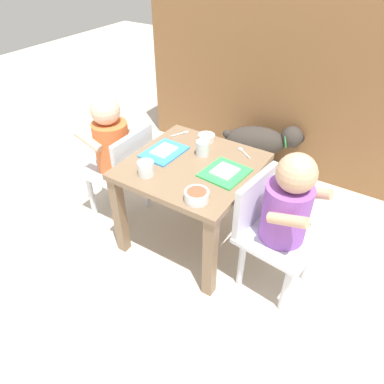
{
  "coord_description": "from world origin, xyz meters",
  "views": [
    {
      "loc": [
        0.67,
        -1.05,
        1.23
      ],
      "look_at": [
        0.0,
        0.0,
        0.28
      ],
      "focal_mm": 33.04,
      "sensor_mm": 36.0,
      "label": 1
    }
  ],
  "objects_px": {
    "seated_child_right": "(283,210)",
    "water_cup_right": "(146,169)",
    "food_tray_left": "(164,152)",
    "dog": "(261,142)",
    "water_cup_left": "(202,149)",
    "spoon_by_right_tray": "(182,133)",
    "veggie_bowl_near": "(206,137)",
    "cereal_bowl_left_side": "(197,196)",
    "seated_child_left": "(114,146)",
    "dining_table": "(192,179)",
    "food_tray_right": "(225,172)",
    "spoon_by_left_tray": "(243,152)"
  },
  "relations": [
    {
      "from": "dining_table",
      "to": "food_tray_left",
      "type": "distance_m",
      "value": 0.17
    },
    {
      "from": "food_tray_right",
      "to": "water_cup_right",
      "type": "xyz_separation_m",
      "value": [
        -0.26,
        -0.18,
        0.02
      ]
    },
    {
      "from": "water_cup_left",
      "to": "water_cup_right",
      "type": "relative_size",
      "value": 1.02
    },
    {
      "from": "food_tray_left",
      "to": "water_cup_right",
      "type": "xyz_separation_m",
      "value": [
        0.04,
        -0.18,
        0.02
      ]
    },
    {
      "from": "dog",
      "to": "water_cup_right",
      "type": "distance_m",
      "value": 0.9
    },
    {
      "from": "seated_child_right",
      "to": "water_cup_right",
      "type": "height_order",
      "value": "seated_child_right"
    },
    {
      "from": "seated_child_right",
      "to": "food_tray_right",
      "type": "distance_m",
      "value": 0.28
    },
    {
      "from": "seated_child_left",
      "to": "water_cup_right",
      "type": "height_order",
      "value": "seated_child_left"
    },
    {
      "from": "dining_table",
      "to": "spoon_by_left_tray",
      "type": "bearing_deg",
      "value": 55.1
    },
    {
      "from": "seated_child_left",
      "to": "dog",
      "type": "bearing_deg",
      "value": 57.75
    },
    {
      "from": "seated_child_left",
      "to": "cereal_bowl_left_side",
      "type": "distance_m",
      "value": 0.6
    },
    {
      "from": "dining_table",
      "to": "food_tray_right",
      "type": "distance_m",
      "value": 0.17
    },
    {
      "from": "seated_child_right",
      "to": "water_cup_left",
      "type": "height_order",
      "value": "seated_child_right"
    },
    {
      "from": "dining_table",
      "to": "veggie_bowl_near",
      "type": "xyz_separation_m",
      "value": [
        -0.05,
        0.2,
        0.1
      ]
    },
    {
      "from": "spoon_by_right_tray",
      "to": "dining_table",
      "type": "bearing_deg",
      "value": -46.7
    },
    {
      "from": "dog",
      "to": "veggie_bowl_near",
      "type": "height_order",
      "value": "veggie_bowl_near"
    },
    {
      "from": "dog",
      "to": "food_tray_left",
      "type": "height_order",
      "value": "food_tray_left"
    },
    {
      "from": "dog",
      "to": "water_cup_right",
      "type": "bearing_deg",
      "value": -99.51
    },
    {
      "from": "seated_child_left",
      "to": "spoon_by_left_tray",
      "type": "bearing_deg",
      "value": 21.9
    },
    {
      "from": "dog",
      "to": "veggie_bowl_near",
      "type": "distance_m",
      "value": 0.55
    },
    {
      "from": "dog",
      "to": "water_cup_right",
      "type": "height_order",
      "value": "water_cup_right"
    },
    {
      "from": "dining_table",
      "to": "seated_child_right",
      "type": "height_order",
      "value": "seated_child_right"
    },
    {
      "from": "food_tray_right",
      "to": "veggie_bowl_near",
      "type": "height_order",
      "value": "veggie_bowl_near"
    },
    {
      "from": "food_tray_left",
      "to": "veggie_bowl_near",
      "type": "height_order",
      "value": "veggie_bowl_near"
    },
    {
      "from": "dining_table",
      "to": "water_cup_left",
      "type": "xyz_separation_m",
      "value": [
        -0.0,
        0.08,
        0.11
      ]
    },
    {
      "from": "water_cup_right",
      "to": "cereal_bowl_left_side",
      "type": "distance_m",
      "value": 0.26
    },
    {
      "from": "seated_child_right",
      "to": "dog",
      "type": "xyz_separation_m",
      "value": [
        -0.39,
        0.73,
        -0.18
      ]
    },
    {
      "from": "seated_child_left",
      "to": "water_cup_left",
      "type": "distance_m",
      "value": 0.44
    },
    {
      "from": "dining_table",
      "to": "food_tray_right",
      "type": "bearing_deg",
      "value": 3.43
    },
    {
      "from": "dog",
      "to": "veggie_bowl_near",
      "type": "relative_size",
      "value": 5.84
    },
    {
      "from": "food_tray_right",
      "to": "spoon_by_right_tray",
      "type": "relative_size",
      "value": 2.01
    },
    {
      "from": "seated_child_left",
      "to": "water_cup_left",
      "type": "height_order",
      "value": "seated_child_left"
    },
    {
      "from": "food_tray_left",
      "to": "water_cup_left",
      "type": "bearing_deg",
      "value": 27.19
    },
    {
      "from": "seated_child_right",
      "to": "dog",
      "type": "distance_m",
      "value": 0.85
    },
    {
      "from": "dining_table",
      "to": "dog",
      "type": "distance_m",
      "value": 0.71
    },
    {
      "from": "dining_table",
      "to": "seated_child_right",
      "type": "relative_size",
      "value": 0.83
    },
    {
      "from": "water_cup_right",
      "to": "spoon_by_left_tray",
      "type": "bearing_deg",
      "value": 55.65
    },
    {
      "from": "dog",
      "to": "spoon_by_right_tray",
      "type": "xyz_separation_m",
      "value": [
        -0.22,
        -0.5,
        0.21
      ]
    },
    {
      "from": "seated_child_right",
      "to": "veggie_bowl_near",
      "type": "distance_m",
      "value": 0.53
    },
    {
      "from": "seated_child_right",
      "to": "dog",
      "type": "bearing_deg",
      "value": 117.98
    },
    {
      "from": "veggie_bowl_near",
      "to": "spoon_by_right_tray",
      "type": "height_order",
      "value": "veggie_bowl_near"
    },
    {
      "from": "spoon_by_left_tray",
      "to": "veggie_bowl_near",
      "type": "bearing_deg",
      "value": 179.47
    },
    {
      "from": "seated_child_left",
      "to": "seated_child_right",
      "type": "xyz_separation_m",
      "value": [
        0.84,
        -0.01,
        0.0
      ]
    },
    {
      "from": "veggie_bowl_near",
      "to": "dog",
      "type": "bearing_deg",
      "value": 80.38
    },
    {
      "from": "dog",
      "to": "veggie_bowl_near",
      "type": "xyz_separation_m",
      "value": [
        -0.08,
        -0.49,
        0.23
      ]
    },
    {
      "from": "dog",
      "to": "cereal_bowl_left_side",
      "type": "distance_m",
      "value": 0.93
    },
    {
      "from": "dining_table",
      "to": "seated_child_left",
      "type": "relative_size",
      "value": 0.83
    },
    {
      "from": "spoon_by_right_tray",
      "to": "dog",
      "type": "bearing_deg",
      "value": 66.53
    },
    {
      "from": "food_tray_left",
      "to": "water_cup_left",
      "type": "height_order",
      "value": "water_cup_left"
    },
    {
      "from": "food_tray_left",
      "to": "cereal_bowl_left_side",
      "type": "height_order",
      "value": "cereal_bowl_left_side"
    }
  ]
}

